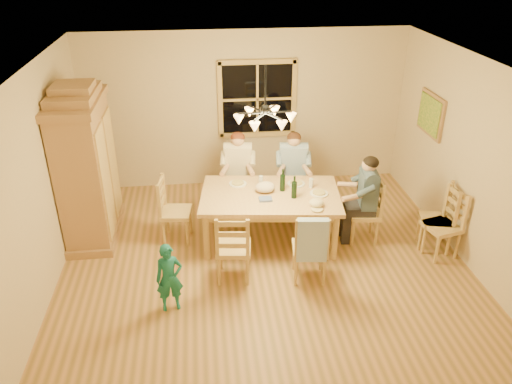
{
  "coord_description": "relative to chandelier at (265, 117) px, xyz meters",
  "views": [
    {
      "loc": [
        -0.78,
        -5.72,
        4.04
      ],
      "look_at": [
        -0.1,
        0.1,
        1.0
      ],
      "focal_mm": 35.0,
      "sensor_mm": 36.0,
      "label": 1
    }
  ],
  "objects": [
    {
      "name": "window",
      "position": [
        0.2,
        2.47,
        -0.53
      ],
      "size": [
        1.3,
        0.06,
        1.3
      ],
      "color": "black",
      "rests_on": "wall_back"
    },
    {
      "name": "wall_right",
      "position": [
        2.75,
        0.0,
        -0.73
      ],
      "size": [
        0.02,
        5.0,
        2.7
      ],
      "primitive_type": "cube",
      "color": "beige",
      "rests_on": "floor"
    },
    {
      "name": "adult_slate_man",
      "position": [
        1.51,
        0.33,
        -1.24
      ],
      "size": [
        0.46,
        0.43,
        0.87
      ],
      "rotation": [
        0.0,
        0.0,
        1.45
      ],
      "color": "#3C4D61",
      "rests_on": "floor"
    },
    {
      "name": "chair_end_left",
      "position": [
        -1.2,
        0.66,
        -1.77
      ],
      "size": [
        0.47,
        0.49,
        0.99
      ],
      "rotation": [
        0.0,
        0.0,
        -1.69
      ],
      "color": "tan",
      "rests_on": "floor"
    },
    {
      "name": "chandelier",
      "position": [
        0.0,
        0.0,
        0.0
      ],
      "size": [
        0.77,
        0.68,
        0.71
      ],
      "color": "black",
      "rests_on": "ceiling"
    },
    {
      "name": "napkin",
      "position": [
        0.06,
        0.31,
        -1.3
      ],
      "size": [
        0.2,
        0.16,
        0.03
      ],
      "primitive_type": "cube",
      "rotation": [
        0.0,
        0.0,
        -0.12
      ],
      "color": "#526098",
      "rests_on": "dining_table"
    },
    {
      "name": "wine_bottle_b",
      "position": [
        0.46,
        0.34,
        -1.15
      ],
      "size": [
        0.08,
        0.08,
        0.33
      ],
      "primitive_type": "cylinder",
      "color": "black",
      "rests_on": "dining_table"
    },
    {
      "name": "chair_spare_front",
      "position": [
        2.45,
        -0.0,
        -1.77
      ],
      "size": [
        0.5,
        0.52,
        0.99
      ],
      "rotation": [
        0.0,
        0.0,
        1.36
      ],
      "color": "tan",
      "rests_on": "floor"
    },
    {
      "name": "chair_end_right",
      "position": [
        1.51,
        0.33,
        -1.77
      ],
      "size": [
        0.47,
        0.49,
        0.99
      ],
      "rotation": [
        0.0,
        0.0,
        1.45
      ],
      "color": "tan",
      "rests_on": "floor"
    },
    {
      "name": "towel",
      "position": [
        0.51,
        -0.68,
        -1.38
      ],
      "size": [
        0.39,
        0.14,
        0.58
      ],
      "primitive_type": "cube",
      "rotation": [
        0.0,
        0.0,
        -0.12
      ],
      "color": "#93A9C8",
      "rests_on": "chair_near_right"
    },
    {
      "name": "cap",
      "position": [
        0.72,
        0.05,
        -1.26
      ],
      "size": [
        0.2,
        0.2,
        0.11
      ],
      "primitive_type": "ellipsoid",
      "color": "beige",
      "rests_on": "dining_table"
    },
    {
      "name": "dining_table",
      "position": [
        0.15,
        0.49,
        -1.41
      ],
      "size": [
        2.09,
        1.43,
        0.76
      ],
      "rotation": [
        0.0,
        0.0,
        -0.12
      ],
      "color": "#B87F52",
      "rests_on": "floor"
    },
    {
      "name": "chair_near_right",
      "position": [
        0.53,
        -0.49,
        -1.77
      ],
      "size": [
        0.49,
        0.47,
        0.99
      ],
      "rotation": [
        0.0,
        0.0,
        -0.12
      ],
      "color": "tan",
      "rests_on": "floor"
    },
    {
      "name": "plate_woman",
      "position": [
        -0.28,
        0.84,
        -1.31
      ],
      "size": [
        0.26,
        0.26,
        0.02
      ],
      "primitive_type": "cylinder",
      "color": "white",
      "rests_on": "dining_table"
    },
    {
      "name": "armoire",
      "position": [
        -2.42,
        0.96,
        -1.02
      ],
      "size": [
        0.66,
        1.4,
        2.3
      ],
      "color": "#986942",
      "rests_on": "floor"
    },
    {
      "name": "wine_glass_a",
      "position": [
        0.06,
        0.8,
        -1.25
      ],
      "size": [
        0.06,
        0.06,
        0.14
      ],
      "primitive_type": "cylinder",
      "color": "silver",
      "rests_on": "dining_table"
    },
    {
      "name": "chair_near_left",
      "position": [
        -0.45,
        -0.37,
        -1.77
      ],
      "size": [
        0.49,
        0.47,
        0.99
      ],
      "rotation": [
        0.0,
        0.0,
        -0.12
      ],
      "color": "tan",
      "rests_on": "floor"
    },
    {
      "name": "child",
      "position": [
        -1.24,
        -0.89,
        -1.63
      ],
      "size": [
        0.35,
        0.26,
        0.89
      ],
      "primitive_type": "imported",
      "rotation": [
        0.0,
        0.0,
        0.17
      ],
      "color": "#176867",
      "rests_on": "floor"
    },
    {
      "name": "wall_back",
      "position": [
        0.0,
        2.5,
        -0.73
      ],
      "size": [
        5.5,
        0.02,
        2.7
      ],
      "primitive_type": "cube",
      "color": "beige",
      "rests_on": "floor"
    },
    {
      "name": "adult_plaid_man",
      "position": [
        0.64,
        1.37,
        -1.24
      ],
      "size": [
        0.43,
        0.46,
        0.87
      ],
      "rotation": [
        0.0,
        0.0,
        3.02
      ],
      "color": "#365B95",
      "rests_on": "floor"
    },
    {
      "name": "painting",
      "position": [
        2.71,
        1.2,
        -0.48
      ],
      "size": [
        0.06,
        0.78,
        0.64
      ],
      "color": "#986942",
      "rests_on": "wall_right"
    },
    {
      "name": "wine_glass_b",
      "position": [
        0.77,
        0.62,
        -1.25
      ],
      "size": [
        0.06,
        0.06,
        0.14
      ],
      "primitive_type": "cylinder",
      "color": "silver",
      "rests_on": "dining_table"
    },
    {
      "name": "adult_woman",
      "position": [
        -0.22,
        1.47,
        -1.24
      ],
      "size": [
        0.43,
        0.46,
        0.87
      ],
      "rotation": [
        0.0,
        0.0,
        3.02
      ],
      "color": "beige",
      "rests_on": "floor"
    },
    {
      "name": "ceiling",
      "position": [
        0.0,
        0.0,
        0.62
      ],
      "size": [
        5.5,
        5.0,
        0.02
      ],
      "primitive_type": "cube",
      "color": "white",
      "rests_on": "wall_back"
    },
    {
      "name": "chair_far_right",
      "position": [
        0.64,
        1.37,
        -1.77
      ],
      "size": [
        0.49,
        0.47,
        0.99
      ],
      "rotation": [
        0.0,
        0.0,
        3.02
      ],
      "color": "tan",
      "rests_on": "floor"
    },
    {
      "name": "wine_bottle_a",
      "position": [
        0.34,
        0.58,
        -1.15
      ],
      "size": [
        0.08,
        0.08,
        0.33
      ],
      "primitive_type": "cylinder",
      "color": "black",
      "rests_on": "dining_table"
    },
    {
      "name": "plate_plaid",
      "position": [
        0.57,
        0.74,
        -1.31
      ],
      "size": [
        0.26,
        0.26,
        0.02
      ],
      "primitive_type": "cylinder",
      "color": "white",
      "rests_on": "dining_table"
    },
    {
      "name": "cloth_bundle",
      "position": [
        0.09,
        0.55,
        -1.24
      ],
      "size": [
        0.28,
        0.22,
        0.15
      ],
      "primitive_type": "ellipsoid",
      "color": "#C2A98D",
      "rests_on": "dining_table"
    },
    {
      "name": "plate_slate",
      "position": [
        0.84,
        0.4,
        -1.31
      ],
      "size": [
        0.26,
        0.26,
        0.02
      ],
      "primitive_type": "cylinder",
      "color": "white",
      "rests_on": "dining_table"
    },
    {
      "name": "chair_spare_back",
      "position": [
        2.45,
        -0.17,
        -1.77
      ],
      "size": [
        0.51,
        0.53,
        0.99
      ],
      "rotation": [
        0.0,
        0.0,
        1.82
      ],
      "color": "tan",
      "rests_on": "floor"
    },
    {
      "name": "wall_left",
      "position": [
        -2.75,
        0.0,
        -0.73
      ],
      "size": [
        0.02,
        5.0,
        2.7
      ],
      "primitive_type": "cube",
      "color": "beige",
      "rests_on": "floor"
    },
    {
      "name": "floor",
      "position": [
        0.0,
        0.0,
        -2.08
      ],
      "size": [
        5.5,
        5.5,
        0.0
      ],
      "primitive_type": "plane",
      "color": "olive",
      "rests_on": "ground"
    },
    {
      "name": "chair_far_left",
      "position": [
        -0.22,
        1.47,
        -1.77
      ],
      "size": [
        0.49,
        0.47,
        0.99
      ],
      "rotation": [
        0.0,
        0.0,
        3.02
      ],
      "color": "tan",
      "rests_on": "floor"
    }
  ]
}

